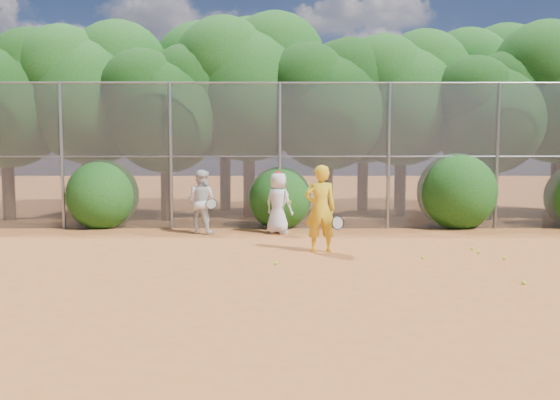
{
  "coord_description": "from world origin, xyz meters",
  "views": [
    {
      "loc": [
        -1.02,
        -9.05,
        2.11
      ],
      "look_at": [
        -1.0,
        2.5,
        1.1
      ],
      "focal_mm": 35.0,
      "sensor_mm": 36.0,
      "label": 1
    }
  ],
  "objects": [
    {
      "name": "ground",
      "position": [
        0.0,
        0.0,
        0.0
      ],
      "size": [
        80.0,
        80.0,
        0.0
      ],
      "primitive_type": "plane",
      "color": "#AB5926",
      "rests_on": "ground"
    },
    {
      "name": "fence_back",
      "position": [
        -0.12,
        6.0,
        2.05
      ],
      "size": [
        20.05,
        0.09,
        4.03
      ],
      "color": "gray",
      "rests_on": "ground"
    },
    {
      "name": "tree_0",
      "position": [
        -9.44,
        8.04,
        3.93
      ],
      "size": [
        4.38,
        3.81,
        6.0
      ],
      "color": "black",
      "rests_on": "ground"
    },
    {
      "name": "tree_1",
      "position": [
        -6.94,
        8.54,
        4.16
      ],
      "size": [
        4.64,
        4.03,
        6.35
      ],
      "color": "black",
      "rests_on": "ground"
    },
    {
      "name": "tree_2",
      "position": [
        -4.45,
        7.83,
        3.58
      ],
      "size": [
        3.99,
        3.47,
        5.47
      ],
      "color": "black",
      "rests_on": "ground"
    },
    {
      "name": "tree_3",
      "position": [
        -1.94,
        8.84,
        4.4
      ],
      "size": [
        4.89,
        4.26,
        6.7
      ],
      "color": "black",
      "rests_on": "ground"
    },
    {
      "name": "tree_4",
      "position": [
        0.55,
        8.24,
        3.76
      ],
      "size": [
        4.19,
        3.64,
        5.73
      ],
      "color": "black",
      "rests_on": "ground"
    },
    {
      "name": "tree_5",
      "position": [
        3.06,
        9.04,
        4.05
      ],
      "size": [
        4.51,
        3.92,
        6.17
      ],
      "color": "black",
      "rests_on": "ground"
    },
    {
      "name": "tree_6",
      "position": [
        5.55,
        8.03,
        3.47
      ],
      "size": [
        3.86,
        3.36,
        5.29
      ],
      "color": "black",
      "rests_on": "ground"
    },
    {
      "name": "tree_9",
      "position": [
        -7.94,
        10.84,
        4.34
      ],
      "size": [
        4.83,
        4.2,
        6.62
      ],
      "color": "black",
      "rests_on": "ground"
    },
    {
      "name": "tree_10",
      "position": [
        -2.93,
        11.05,
        4.63
      ],
      "size": [
        5.15,
        4.48,
        7.06
      ],
      "color": "black",
      "rests_on": "ground"
    },
    {
      "name": "tree_11",
      "position": [
        2.06,
        10.64,
        4.16
      ],
      "size": [
        4.64,
        4.03,
        6.35
      ],
      "color": "black",
      "rests_on": "ground"
    },
    {
      "name": "tree_12",
      "position": [
        6.56,
        11.24,
        4.51
      ],
      "size": [
        5.02,
        4.37,
        6.88
      ],
      "color": "black",
      "rests_on": "ground"
    },
    {
      "name": "bush_0",
      "position": [
        -6.0,
        6.3,
        1.0
      ],
      "size": [
        2.0,
        2.0,
        2.0
      ],
      "primitive_type": "sphere",
      "color": "#144711",
      "rests_on": "ground"
    },
    {
      "name": "bush_1",
      "position": [
        -1.0,
        6.3,
        0.9
      ],
      "size": [
        1.8,
        1.8,
        1.8
      ],
      "primitive_type": "sphere",
      "color": "#144711",
      "rests_on": "ground"
    },
    {
      "name": "bush_2",
      "position": [
        4.0,
        6.3,
        1.1
      ],
      "size": [
        2.2,
        2.2,
        2.2
      ],
      "primitive_type": "sphere",
      "color": "#144711",
      "rests_on": "ground"
    },
    {
      "name": "player_yellow",
      "position": [
        -0.15,
        2.39,
        0.92
      ],
      "size": [
        0.86,
        0.56,
        1.85
      ],
      "rotation": [
        0.0,
        0.0,
        3.27
      ],
      "color": "gold",
      "rests_on": "ground"
    },
    {
      "name": "player_teen",
      "position": [
        -1.04,
        5.0,
        0.81
      ],
      "size": [
        0.93,
        0.87,
        1.63
      ],
      "rotation": [
        0.0,
        0.0,
        2.53
      ],
      "color": "silver",
      "rests_on": "ground"
    },
    {
      "name": "player_white",
      "position": [
        -3.05,
        5.1,
        0.83
      ],
      "size": [
        0.98,
        0.87,
        1.66
      ],
      "rotation": [
        0.0,
        0.0,
        2.78
      ],
      "color": "silver",
      "rests_on": "ground"
    },
    {
      "name": "ball_0",
      "position": [
        3.15,
        2.2,
        0.03
      ],
      "size": [
        0.07,
        0.07,
        0.07
      ],
      "primitive_type": "sphere",
      "color": "#B2DB27",
      "rests_on": "ground"
    },
    {
      "name": "ball_1",
      "position": [
        1.84,
        1.62,
        0.03
      ],
      "size": [
        0.07,
        0.07,
        0.07
      ],
      "primitive_type": "sphere",
      "color": "#B2DB27",
      "rests_on": "ground"
    },
    {
      "name": "ball_2",
      "position": [
        2.9,
        -0.49,
        0.03
      ],
      "size": [
        0.07,
        0.07,
        0.07
      ],
      "primitive_type": "sphere",
      "color": "#B2DB27",
      "rests_on": "ground"
    },
    {
      "name": "ball_3",
      "position": [
        3.42,
        1.51,
        0.03
      ],
      "size": [
        0.07,
        0.07,
        0.07
      ],
      "primitive_type": "sphere",
      "color": "#B2DB27",
      "rests_on": "ground"
    },
    {
      "name": "ball_4",
      "position": [
        -1.08,
        1.06,
        0.03
      ],
      "size": [
        0.07,
        0.07,
        0.07
      ],
      "primitive_type": "sphere",
      "color": "#B2DB27",
      "rests_on": "ground"
    },
    {
      "name": "ball_5",
      "position": [
        3.17,
        2.62,
        0.03
      ],
      "size": [
        0.07,
        0.07,
        0.07
      ],
      "primitive_type": "sphere",
      "color": "#B2DB27",
      "rests_on": "ground"
    }
  ]
}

